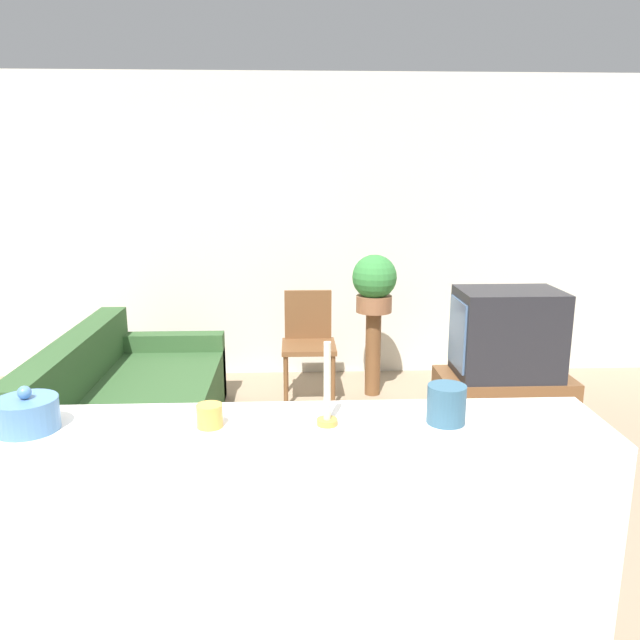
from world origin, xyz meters
TOP-DOWN VIEW (x-y plane):
  - ground_plane at (0.00, 0.00)m, footprint 14.00×14.00m
  - wall_back at (0.00, 3.43)m, footprint 9.00×0.06m
  - couch at (-0.78, 1.80)m, footprint 1.00×2.04m
  - tv_stand at (1.80, 1.76)m, footprint 0.90×0.50m
  - television at (1.79, 1.76)m, footprint 0.69×0.47m
  - wooden_chair at (0.47, 2.75)m, footprint 0.44×0.44m
  - plant_stand at (1.02, 2.78)m, footprint 0.13×0.13m
  - potted_plant at (1.02, 2.78)m, footprint 0.37×0.37m
  - foreground_counter at (0.00, -0.33)m, footprint 2.79×0.44m
  - decorative_bowl at (-0.52, -0.33)m, footprint 0.20×0.20m
  - candle_jar at (0.07, -0.33)m, footprint 0.09×0.09m
  - candlestick at (0.46, -0.33)m, footprint 0.07×0.07m
  - coffee_tin at (0.85, -0.33)m, footprint 0.13×0.13m

SIDE VIEW (x-z plane):
  - ground_plane at x=0.00m, z-range 0.00..0.00m
  - tv_stand at x=1.80m, z-range 0.00..0.50m
  - couch at x=-0.78m, z-range -0.12..0.66m
  - plant_stand at x=1.02m, z-range 0.00..0.72m
  - wooden_chair at x=0.47m, z-range 0.06..0.95m
  - foreground_counter at x=0.00m, z-range 0.00..1.05m
  - television at x=1.79m, z-range 0.50..1.09m
  - potted_plant at x=1.02m, z-range 0.73..1.21m
  - candle_jar at x=0.07m, z-range 1.05..1.12m
  - decorative_bowl at x=-0.52m, z-range 1.03..1.18m
  - coffee_tin at x=0.85m, z-range 1.05..1.18m
  - candlestick at x=0.46m, z-range 1.00..1.29m
  - wall_back at x=0.00m, z-range 0.00..2.70m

